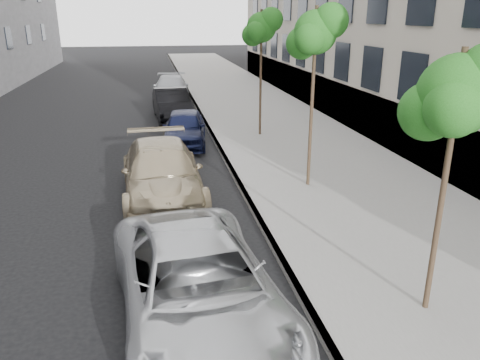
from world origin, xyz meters
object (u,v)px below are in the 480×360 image
object	(u,v)px
minivan	(198,287)
suv	(162,173)
tree_near	(459,95)
tree_mid	(316,33)
sedan_blue	(185,128)
sedan_rear	(171,89)
tree_far	(262,28)
sedan_black	(172,105)

from	to	relation	value
minivan	suv	bearing A→B (deg)	87.68
tree_near	tree_mid	bearing A→B (deg)	90.00
minivan	sedan_blue	world-z (taller)	minivan
sedan_rear	tree_mid	bearing A→B (deg)	-74.66
tree_near	tree_mid	xyz separation A→B (m)	(-0.00, 6.50, 0.67)
tree_far	sedan_rear	bearing A→B (deg)	108.61
tree_mid	suv	xyz separation A→B (m)	(-4.42, -0.01, -3.79)
suv	sedan_black	xyz separation A→B (m)	(0.84, 10.85, -0.02)
suv	sedan_blue	distance (m)	5.94
tree_near	sedan_blue	world-z (taller)	tree_near
tree_far	minivan	world-z (taller)	tree_far
tree_mid	sedan_blue	distance (m)	7.75
tree_far	sedan_black	distance (m)	6.78
tree_mid	sedan_blue	bearing A→B (deg)	119.70
tree_far	sedan_rear	distance (m)	11.09
minivan	tree_near	bearing A→B (deg)	-11.90
sedan_blue	tree_far	bearing A→B (deg)	17.68
tree_near	tree_far	world-z (taller)	tree_far
tree_far	minivan	distance (m)	13.74
sedan_blue	sedan_rear	distance (m)	10.55
suv	sedan_black	bearing A→B (deg)	83.78
suv	sedan_rear	bearing A→B (deg)	84.40
tree_near	sedan_blue	bearing A→B (deg)	105.10
tree_near	tree_far	bearing A→B (deg)	90.00
minivan	sedan_blue	xyz separation A→B (m)	(0.70, 11.92, -0.06)
tree_mid	sedan_black	distance (m)	12.04
tree_near	sedan_black	size ratio (longest dim) A/B	0.98
minivan	suv	xyz separation A→B (m)	(-0.39, 6.08, 0.02)
sedan_blue	tree_near	bearing A→B (deg)	-68.55
sedan_black	sedan_rear	bearing A→B (deg)	83.77
sedan_black	sedan_rear	size ratio (longest dim) A/B	0.90
sedan_rear	sedan_black	bearing A→B (deg)	-88.72
tree_mid	sedan_rear	xyz separation A→B (m)	(-3.33, 16.38, -3.82)
tree_near	suv	distance (m)	8.45
tree_near	minivan	distance (m)	5.12
minivan	sedan_black	bearing A→B (deg)	82.48
tree_far	sedan_blue	world-z (taller)	tree_far
sedan_blue	sedan_rear	xyz separation A→B (m)	(-0.00, 10.55, 0.05)
tree_mid	sedan_blue	size ratio (longest dim) A/B	1.26
minivan	suv	world-z (taller)	suv
minivan	sedan_blue	size ratio (longest dim) A/B	1.33
tree_far	minivan	size ratio (longest dim) A/B	0.94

